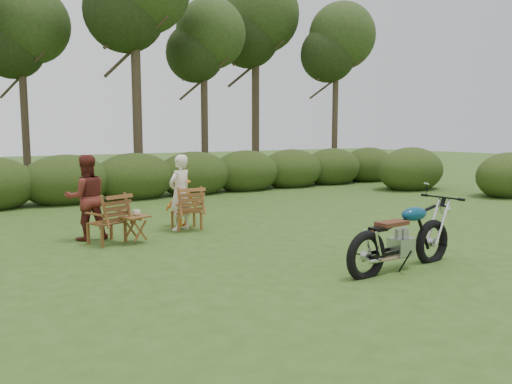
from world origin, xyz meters
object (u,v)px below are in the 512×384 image
lawn_chair_right (187,229)px  lawn_chair_left (107,243)px  cup (137,213)px  side_table (135,229)px  child (182,226)px  adult_a (181,230)px  adult_b (88,239)px  motorcycle (400,269)px

lawn_chair_right → lawn_chair_left: size_ratio=0.98×
cup → side_table: bearing=-140.8°
child → cup: bearing=35.1°
adult_a → adult_b: 1.85m
motorcycle → lawn_chair_right: 4.67m
cup → child: (1.38, 1.03, -0.55)m
motorcycle → adult_a: adult_a is taller
lawn_chair_left → cup: bearing=136.1°
lawn_chair_right → adult_a: size_ratio=0.58×
motorcycle → child: bearing=102.3°
motorcycle → side_table: size_ratio=4.19×
motorcycle → lawn_chair_left: 5.13m
motorcycle → cup: bearing=122.3°
adult_b → motorcycle: bearing=128.4°
lawn_chair_left → cup: (0.49, -0.22, 0.55)m
child → motorcycle: bearing=102.6°
lawn_chair_left → adult_b: bearing=-87.2°
lawn_chair_left → adult_b: adult_b is taller
motorcycle → adult_a: 4.72m
cup → adult_a: adult_a is taller
side_table → adult_b: size_ratio=0.31×
motorcycle → child: motorcycle is taller
lawn_chair_right → child: 0.43m
side_table → adult_b: (-0.65, 0.78, -0.25)m
adult_b → child: adult_b is taller
adult_a → child: size_ratio=1.42×
motorcycle → lawn_chair_left: motorcycle is taller
cup → adult_b: size_ratio=0.09×
motorcycle → cup: size_ratio=15.26×
adult_b → child: bearing=-169.4°
adult_b → child: size_ratio=1.45×
adult_b → cup: bearing=135.7°
lawn_chair_left → adult_a: bearing=174.7°
lawn_chair_left → child: bearing=-175.6°
lawn_chair_right → child: (0.09, 0.42, 0.00)m
lawn_chair_left → side_table: 0.57m
side_table → adult_b: 1.04m
side_table → cup: bearing=39.2°
lawn_chair_right → adult_b: 1.99m
child → side_table: bearing=35.2°
lawn_chair_right → adult_b: size_ratio=0.56×
adult_b → child: 2.09m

